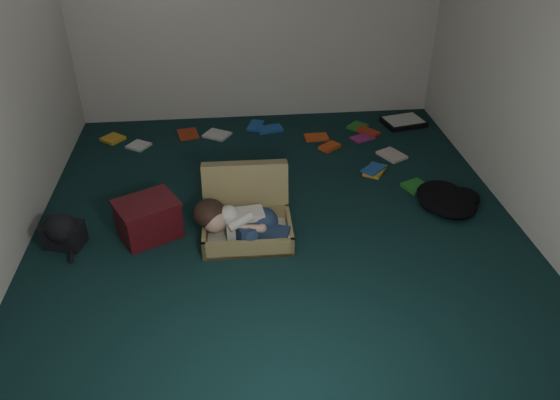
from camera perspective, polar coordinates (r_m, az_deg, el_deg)
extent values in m
plane|color=#0F2A2A|center=(4.55, -0.19, -2.70)|extent=(4.50, 4.50, 0.00)
plane|color=white|center=(6.10, -2.46, 20.02)|extent=(4.50, 0.00, 4.50)
plane|color=white|center=(2.00, 6.26, -9.46)|extent=(4.50, 0.00, 4.50)
plane|color=white|center=(4.58, 26.18, 12.49)|extent=(0.00, 4.50, 4.50)
cube|color=#988853|center=(4.36, -3.42, -3.29)|extent=(0.71, 0.52, 0.16)
cube|color=silver|center=(4.38, -3.40, -3.71)|extent=(0.65, 0.45, 0.02)
cube|color=#988853|center=(4.53, -3.63, 0.88)|extent=(0.71, 0.23, 0.52)
cube|color=silver|center=(4.29, -3.72, -2.48)|extent=(0.32, 0.21, 0.22)
sphere|color=tan|center=(4.23, -6.80, -2.18)|extent=(0.19, 0.19, 0.19)
ellipsoid|color=black|center=(4.26, -7.35, -1.39)|extent=(0.25, 0.27, 0.22)
ellipsoid|color=#20314E|center=(4.30, -1.71, -2.31)|extent=(0.23, 0.27, 0.22)
cube|color=#20314E|center=(4.21, -2.72, -3.33)|extent=(0.29, 0.22, 0.14)
cube|color=#20314E|center=(4.22, -0.66, -3.59)|extent=(0.27, 0.19, 0.11)
sphere|color=white|center=(4.27, 0.59, -3.51)|extent=(0.11, 0.11, 0.11)
sphere|color=white|center=(4.22, 0.68, -4.18)|extent=(0.10, 0.10, 0.10)
cylinder|color=tan|center=(4.15, -3.00, -2.97)|extent=(0.18, 0.06, 0.07)
cube|color=#4E0F15|center=(4.48, -13.58, -2.06)|extent=(0.55, 0.51, 0.30)
cube|color=#4E0F15|center=(4.39, -13.84, -0.34)|extent=(0.58, 0.54, 0.02)
cube|color=black|center=(6.44, 12.76, 7.96)|extent=(0.51, 0.42, 0.06)
cube|color=white|center=(6.42, 12.79, 8.21)|extent=(0.45, 0.37, 0.01)
cube|color=gold|center=(6.19, -17.06, 6.09)|extent=(0.22, 0.17, 0.02)
cube|color=#B43218|center=(6.12, -9.59, 6.83)|extent=(0.28, 0.26, 0.02)
cube|color=white|center=(6.05, -6.58, 6.78)|extent=(0.22, 0.26, 0.02)
cube|color=#2058B1|center=(6.14, -1.10, 7.37)|extent=(0.23, 0.26, 0.02)
cube|color=#DD4C1A|center=(5.97, 3.82, 6.53)|extent=(0.27, 0.26, 0.02)
cube|color=#227E26|center=(6.26, 8.14, 7.57)|extent=(0.23, 0.18, 0.02)
cube|color=#9D2776|center=(6.01, 8.61, 6.43)|extent=(0.27, 0.27, 0.02)
cube|color=beige|center=(5.70, 11.61, 4.59)|extent=(0.20, 0.25, 0.02)
cube|color=gold|center=(5.39, 9.89, 3.00)|extent=(0.25, 0.27, 0.02)
cube|color=#B43218|center=(6.15, 9.16, 7.00)|extent=(0.27, 0.25, 0.02)
cube|color=white|center=(5.97, -14.55, 5.51)|extent=(0.25, 0.20, 0.02)
cube|color=#2058B1|center=(6.23, -2.58, 7.74)|extent=(0.27, 0.27, 0.02)
cube|color=#DD4C1A|center=(5.77, 5.21, 5.50)|extent=(0.19, 0.24, 0.02)
cube|color=#227E26|center=(5.20, 13.99, 1.32)|extent=(0.26, 0.27, 0.02)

